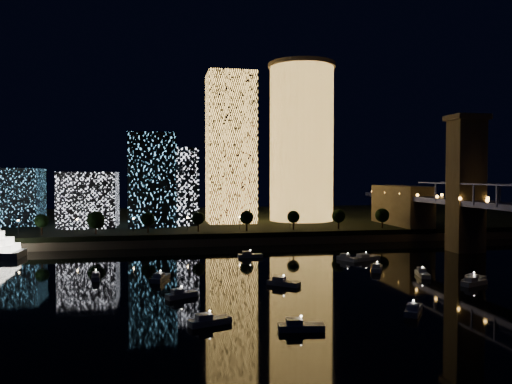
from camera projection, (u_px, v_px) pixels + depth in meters
ground at (347, 290)px, 122.03m from camera, size 520.00×520.00×0.00m
far_bank at (243, 221)px, 279.08m from camera, size 420.00×160.00×5.00m
seawall at (273, 240)px, 202.51m from camera, size 420.00×6.00×3.00m
tower_cylindrical at (301, 142)px, 252.53m from camera, size 34.00×34.00×79.15m
tower_rectangular at (231, 148)px, 242.82m from camera, size 22.72×22.72×72.28m
midrise_blocks at (128, 188)px, 230.01m from camera, size 90.43×36.44×41.84m
motorboats at (324, 278)px, 132.19m from camera, size 104.13×83.38×2.78m
esplanade_trees at (193, 218)px, 202.16m from camera, size 166.12×6.84×8.92m
street_lamps at (188, 221)px, 207.74m from camera, size 132.70×0.70×5.65m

